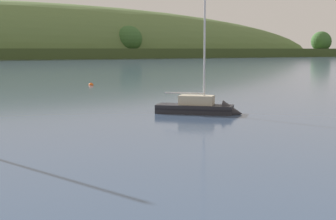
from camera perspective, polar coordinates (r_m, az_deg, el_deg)
name	(u,v)px	position (r m, az deg, el deg)	size (l,w,h in m)	color
sailboat_midwater_white	(204,110)	(37.39, 3.97, -0.04)	(5.77, 5.67, 9.02)	#232328
mooring_buoy_off_fishing_boat	(91,85)	(67.19, -8.53, 2.73)	(0.64, 0.64, 0.72)	#EA5B19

